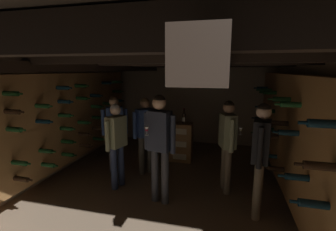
# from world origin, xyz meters

# --- Properties ---
(ground_plane) EXTENTS (8.40, 8.40, 0.00)m
(ground_plane) POSITION_xyz_m (0.00, 0.00, 0.00)
(ground_plane) COLOR #7A6651
(room_shell) EXTENTS (4.72, 6.52, 2.41)m
(room_shell) POSITION_xyz_m (-0.00, 0.27, 1.42)
(room_shell) COLOR gray
(room_shell) RESTS_ON ground_plane
(wine_crate_stack) EXTENTS (0.52, 0.35, 0.90)m
(wine_crate_stack) POSITION_xyz_m (0.07, 1.65, 0.45)
(wine_crate_stack) COLOR olive
(wine_crate_stack) RESTS_ON ground_plane
(display_bottle) EXTENTS (0.08, 0.08, 0.35)m
(display_bottle) POSITION_xyz_m (0.13, 1.67, 1.04)
(display_bottle) COLOR black
(display_bottle) RESTS_ON wine_crate_stack
(person_host_center) EXTENTS (0.53, 0.33, 1.75)m
(person_host_center) POSITION_xyz_m (0.09, -0.21, 1.07)
(person_host_center) COLOR #2D2D33
(person_host_center) RESTS_ON ground_plane
(person_guest_mid_left) EXTENTS (0.33, 0.53, 1.54)m
(person_guest_mid_left) POSITION_xyz_m (-0.80, 0.10, 0.92)
(person_guest_mid_left) COLOR #232D4C
(person_guest_mid_left) RESTS_ON ground_plane
(person_guest_mid_right) EXTENTS (0.28, 0.53, 1.68)m
(person_guest_mid_right) POSITION_xyz_m (1.58, -0.22, 1.02)
(person_guest_mid_right) COLOR brown
(person_guest_mid_right) RESTS_ON ground_plane
(person_guest_far_left) EXTENTS (0.48, 0.43, 1.59)m
(person_guest_far_left) POSITION_xyz_m (-1.17, 0.78, 0.96)
(person_guest_far_left) COLOR #4C473D
(person_guest_far_left) RESTS_ON ground_plane
(person_guest_far_right) EXTENTS (0.40, 0.52, 1.62)m
(person_guest_far_right) POSITION_xyz_m (1.12, 0.42, 0.97)
(person_guest_far_right) COLOR brown
(person_guest_far_right) RESTS_ON ground_plane
(person_guest_rear_center) EXTENTS (0.41, 0.45, 1.58)m
(person_guest_rear_center) POSITION_xyz_m (-0.50, 0.79, 0.95)
(person_guest_rear_center) COLOR #4C473D
(person_guest_rear_center) RESTS_ON ground_plane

